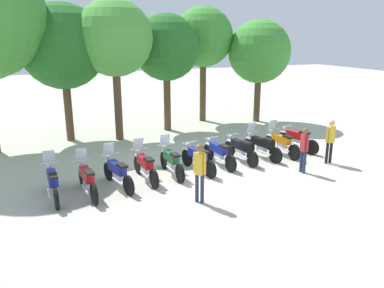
% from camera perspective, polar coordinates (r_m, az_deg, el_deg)
% --- Properties ---
extents(ground_plane, '(80.00, 80.00, 0.00)m').
position_cam_1_polar(ground_plane, '(14.03, 0.80, -4.06)').
color(ground_plane, '#BCB7A8').
extents(motorcycle_0, '(0.62, 2.19, 1.37)m').
position_cam_1_polar(motorcycle_0, '(12.33, -20.09, -5.41)').
color(motorcycle_0, black).
rests_on(motorcycle_0, ground_plane).
extents(motorcycle_1, '(0.62, 2.19, 1.37)m').
position_cam_1_polar(motorcycle_1, '(12.28, -15.41, -5.07)').
color(motorcycle_1, black).
rests_on(motorcycle_1, ground_plane).
extents(motorcycle_2, '(0.70, 2.16, 1.37)m').
position_cam_1_polar(motorcycle_2, '(12.66, -11.11, -4.14)').
color(motorcycle_2, black).
rests_on(motorcycle_2, ground_plane).
extents(motorcycle_3, '(0.62, 2.19, 1.37)m').
position_cam_1_polar(motorcycle_3, '(13.11, -7.04, -3.25)').
color(motorcycle_3, black).
rests_on(motorcycle_3, ground_plane).
extents(motorcycle_4, '(0.62, 2.19, 1.37)m').
position_cam_1_polar(motorcycle_4, '(13.53, -3.13, -2.53)').
color(motorcycle_4, black).
rests_on(motorcycle_4, ground_plane).
extents(motorcycle_5, '(0.62, 2.18, 0.99)m').
position_cam_1_polar(motorcycle_5, '(13.83, 0.85, -2.15)').
color(motorcycle_5, black).
rests_on(motorcycle_5, ground_plane).
extents(motorcycle_6, '(0.62, 2.19, 0.99)m').
position_cam_1_polar(motorcycle_6, '(14.49, 4.01, -1.33)').
color(motorcycle_6, black).
rests_on(motorcycle_6, ground_plane).
extents(motorcycle_7, '(0.62, 2.19, 0.99)m').
position_cam_1_polar(motorcycle_7, '(15.05, 7.21, -0.76)').
color(motorcycle_7, black).
rests_on(motorcycle_7, ground_plane).
extents(motorcycle_8, '(0.66, 2.17, 1.37)m').
position_cam_1_polar(motorcycle_8, '(15.59, 10.29, -0.24)').
color(motorcycle_8, black).
rests_on(motorcycle_8, ground_plane).
extents(motorcycle_9, '(0.62, 2.19, 1.37)m').
position_cam_1_polar(motorcycle_9, '(16.19, 13.17, 0.20)').
color(motorcycle_9, black).
rests_on(motorcycle_9, ground_plane).
extents(motorcycle_10, '(0.73, 2.16, 0.99)m').
position_cam_1_polar(motorcycle_10, '(16.99, 15.38, 0.73)').
color(motorcycle_10, black).
rests_on(motorcycle_10, ground_plane).
extents(person_0, '(0.22, 0.40, 1.66)m').
position_cam_1_polar(person_0, '(14.17, 16.41, -0.41)').
color(person_0, '#232D4C').
rests_on(person_0, ground_plane).
extents(person_1, '(0.34, 0.35, 1.81)m').
position_cam_1_polar(person_1, '(11.13, 1.15, -3.61)').
color(person_1, '#232D4C').
rests_on(person_1, ground_plane).
extents(person_2, '(0.41, 0.25, 1.72)m').
position_cam_1_polar(person_2, '(15.51, 19.96, 0.85)').
color(person_2, black).
rests_on(person_2, ground_plane).
extents(tree_1, '(3.81, 3.81, 6.22)m').
position_cam_1_polar(tree_1, '(18.41, -18.76, 13.60)').
color(tree_1, brown).
rests_on(tree_1, ground_plane).
extents(tree_2, '(3.44, 3.44, 6.40)m').
position_cam_1_polar(tree_2, '(17.93, -11.51, 15.18)').
color(tree_2, brown).
rests_on(tree_2, ground_plane).
extents(tree_3, '(3.29, 3.29, 5.86)m').
position_cam_1_polar(tree_3, '(19.52, -3.86, 14.12)').
color(tree_3, brown).
rests_on(tree_3, ground_plane).
extents(tree_4, '(3.28, 3.28, 6.34)m').
position_cam_1_polar(tree_4, '(21.74, 1.69, 15.60)').
color(tree_4, brown).
rests_on(tree_4, ground_plane).
extents(tree_5, '(3.45, 3.45, 5.63)m').
position_cam_1_polar(tree_5, '(21.93, 10.03, 13.37)').
color(tree_5, brown).
rests_on(tree_5, ground_plane).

